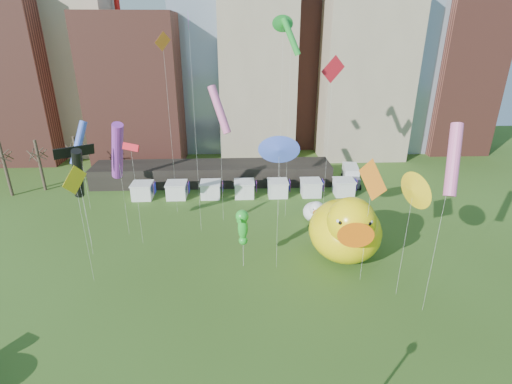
{
  "coord_description": "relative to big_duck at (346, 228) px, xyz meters",
  "views": [
    {
      "loc": [
        0.23,
        -17.12,
        22.77
      ],
      "look_at": [
        1.46,
        8.75,
        12.0
      ],
      "focal_mm": 27.0,
      "sensor_mm": 36.0,
      "label": 1
    }
  ],
  "objects": [
    {
      "name": "skyline",
      "position": [
        -9.14,
        42.84,
        17.73
      ],
      "size": [
        101.0,
        23.0,
        68.0
      ],
      "color": "brown",
      "rests_on": "ground"
    },
    {
      "name": "pavilion",
      "position": [
        -15.39,
        23.78,
        -2.11
      ],
      "size": [
        38.0,
        6.0,
        3.2
      ],
      "primitive_type": "cube",
      "color": "black",
      "rests_on": "ground"
    },
    {
      "name": "vendor_tents",
      "position": [
        -10.37,
        17.78,
        -2.61
      ],
      "size": [
        33.24,
        2.8,
        2.4
      ],
      "color": "white",
      "rests_on": "ground"
    },
    {
      "name": "bare_trees",
      "position": [
        -41.55,
        22.32,
        0.3
      ],
      "size": [
        8.44,
        6.44,
        8.5
      ],
      "color": "#382B21",
      "rests_on": "ground"
    },
    {
      "name": "big_duck",
      "position": [
        0.0,
        0.0,
        0.0
      ],
      "size": [
        8.62,
        10.93,
        8.09
      ],
      "rotation": [
        0.0,
        0.0,
        -0.11
      ],
      "color": "yellow",
      "rests_on": "ground"
    },
    {
      "name": "small_duck",
      "position": [
        -1.43,
        8.93,
        -2.24
      ],
      "size": [
        3.11,
        4.17,
        3.21
      ],
      "rotation": [
        0.0,
        0.0,
        -0.02
      ],
      "color": "white",
      "rests_on": "ground"
    },
    {
      "name": "seahorse_green",
      "position": [
        -10.85,
        -0.93,
        1.21
      ],
      "size": [
        1.68,
        1.89,
        6.55
      ],
      "rotation": [
        0.0,
        0.0,
        -0.34
      ],
      "color": "silver",
      "rests_on": "ground"
    },
    {
      "name": "seahorse_purple",
      "position": [
        0.82,
        1.97,
        -0.64
      ],
      "size": [
        1.23,
        1.51,
        4.51
      ],
      "rotation": [
        0.0,
        0.0,
        0.06
      ],
      "color": "silver",
      "rests_on": "ground"
    },
    {
      "name": "box_truck",
      "position": [
        7.04,
        22.69,
        -2.37
      ],
      "size": [
        3.22,
        6.46,
        2.63
      ],
      "rotation": [
        0.0,
        0.0,
        -0.15
      ],
      "color": "white",
      "rests_on": "ground"
    },
    {
      "name": "kite_0",
      "position": [
        0.87,
        14.41,
        14.55
      ],
      "size": [
        3.23,
        1.16,
        20.21
      ],
      "color": "silver",
      "rests_on": "ground"
    },
    {
      "name": "kite_1",
      "position": [
        4.91,
        -8.59,
        10.24
      ],
      "size": [
        1.91,
        3.28,
        16.64
      ],
      "color": "silver",
      "rests_on": "ground"
    },
    {
      "name": "kite_2",
      "position": [
        -28.11,
        3.76,
        7.65
      ],
      "size": [
        3.63,
        2.55,
        11.99
      ],
      "color": "silver",
      "rests_on": "ground"
    },
    {
      "name": "kite_3",
      "position": [
        -5.91,
        11.09,
        19.87
      ],
      "size": [
        1.75,
        0.96,
        24.58
      ],
      "color": "silver",
      "rests_on": "ground"
    },
    {
      "name": "kite_4",
      "position": [
        3.42,
        -6.26,
        6.84
      ],
      "size": [
        0.8,
        2.96,
        12.02
      ],
      "color": "silver",
      "rests_on": "ground"
    },
    {
      "name": "kite_5",
      "position": [
        -31.9,
        14.28,
        5.78
      ],
      "size": [
        2.75,
        3.22,
        12.31
      ],
      "color": "silver",
      "rests_on": "ground"
    },
    {
      "name": "kite_6",
      "position": [
        0.69,
        -3.91,
        6.87
      ],
      "size": [
        1.46,
        3.57,
        12.57
      ],
      "color": "silver",
      "rests_on": "ground"
    },
    {
      "name": "kite_7",
      "position": [
        -15.96,
        7.26,
        18.8
      ],
      "size": [
        0.24,
        1.77,
        24.79
      ],
      "color": "silver",
      "rests_on": "ground"
    },
    {
      "name": "kite_8",
      "position": [
        -22.49,
        4.42,
        7.81
      ],
      "size": [
        2.13,
        1.57,
        11.97
      ],
      "color": "silver",
      "rests_on": "ground"
    },
    {
      "name": "kite_9",
      "position": [
        -13.28,
        9.85,
        10.71
      ],
      "size": [
        3.04,
        2.94,
        17.22
      ],
      "color": "silver",
      "rests_on": "ground"
    },
    {
      "name": "kite_10",
      "position": [
        -27.52,
        2.29,
        5.74
      ],
      "size": [
        2.73,
        3.42,
        12.39
      ],
      "color": "silver",
      "rests_on": "ground"
    },
    {
      "name": "kite_11",
      "position": [
        -5.07,
        10.66,
        18.57
      ],
      "size": [
        2.51,
        1.35,
        24.36
      ],
      "color": "silver",
      "rests_on": "ground"
    },
    {
      "name": "kite_12",
      "position": [
        -25.71,
        -2.76,
        6.82
      ],
      "size": [
        1.37,
        2.3,
        12.0
      ],
      "color": "silver",
      "rests_on": "ground"
    },
    {
      "name": "kite_13",
      "position": [
        -7.41,
        -1.28,
        9.02
      ],
      "size": [
        2.61,
        0.49,
        14.04
      ],
      "color": "silver",
      "rests_on": "ground"
    },
    {
      "name": "kite_14",
      "position": [
        -19.65,
        12.71,
        17.27
      ],
      "size": [
        1.62,
        1.46,
        22.89
      ],
      "color": "silver",
      "rests_on": "ground"
    },
    {
      "name": "kite_15",
      "position": [
        -24.69,
        6.79,
        6.74
      ],
      "size": [
        3.28,
        4.18,
        14.02
      ],
      "color": "silver",
      "rests_on": "ground"
    }
  ]
}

